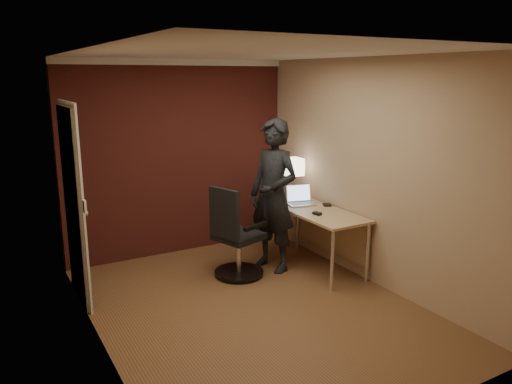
% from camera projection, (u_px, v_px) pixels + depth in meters
% --- Properties ---
extents(room, '(4.00, 4.00, 4.00)m').
position_uv_depth(room, '(170.00, 155.00, 5.94)').
color(room, brown).
rests_on(room, ground).
extents(desk, '(0.60, 1.50, 0.73)m').
position_uv_depth(desk, '(318.00, 219.00, 6.06)').
color(desk, tan).
rests_on(desk, ground).
extents(desk_lamp, '(0.22, 0.22, 0.54)m').
position_uv_depth(desk_lamp, '(293.00, 167.00, 6.40)').
color(desk_lamp, silver).
rests_on(desk_lamp, desk).
extents(laptop, '(0.38, 0.33, 0.23)m').
position_uv_depth(laptop, '(300.00, 199.00, 6.25)').
color(laptop, silver).
rests_on(laptop, desk).
extents(mouse, '(0.08, 0.11, 0.03)m').
position_uv_depth(mouse, '(317.00, 213.00, 5.75)').
color(mouse, black).
rests_on(mouse, desk).
extents(wallet, '(0.13, 0.14, 0.02)m').
position_uv_depth(wallet, '(327.00, 205.00, 6.16)').
color(wallet, black).
rests_on(wallet, desk).
extents(office_chair, '(0.60, 0.67, 1.06)m').
position_uv_depth(office_chair, '(235.00, 239.00, 5.73)').
color(office_chair, black).
rests_on(office_chair, ground).
extents(person, '(0.61, 0.76, 1.82)m').
position_uv_depth(person, '(273.00, 196.00, 5.90)').
color(person, black).
rests_on(person, ground).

